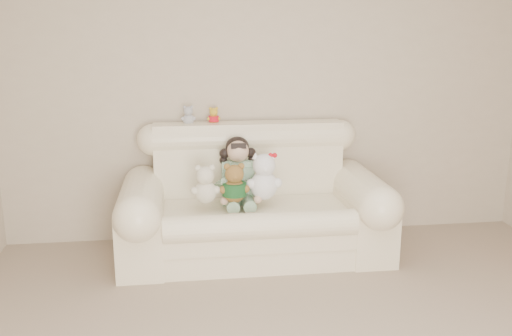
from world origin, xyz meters
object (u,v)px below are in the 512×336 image
object	(u,v)px
cream_teddy	(205,181)
seated_child	(238,170)
brown_teddy	(234,179)
sofa	(254,194)
white_cat	(264,171)

from	to	relation	value
cream_teddy	seated_child	bearing A→B (deg)	56.91
brown_teddy	sofa	bearing A→B (deg)	32.58
brown_teddy	white_cat	distance (m)	0.24
seated_child	white_cat	size ratio (longest dim) A/B	1.25
seated_child	brown_teddy	world-z (taller)	seated_child
sofa	brown_teddy	world-z (taller)	sofa
seated_child	cream_teddy	world-z (taller)	seated_child
brown_teddy	seated_child	bearing A→B (deg)	69.69
sofa	cream_teddy	xyz separation A→B (m)	(-0.39, -0.14, 0.16)
brown_teddy	white_cat	xyz separation A→B (m)	(0.23, 0.05, 0.04)
sofa	seated_child	xyz separation A→B (m)	(-0.12, 0.08, 0.18)
cream_teddy	sofa	bearing A→B (deg)	37.43
white_cat	brown_teddy	bearing A→B (deg)	-173.51
white_cat	cream_teddy	xyz separation A→B (m)	(-0.45, -0.05, -0.04)
seated_child	cream_teddy	size ratio (longest dim) A/B	1.56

